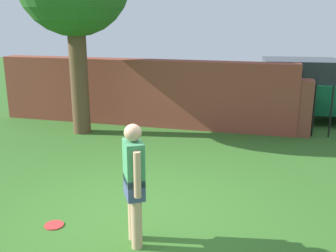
{
  "coord_description": "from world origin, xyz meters",
  "views": [
    {
      "loc": [
        1.82,
        -5.02,
        2.88
      ],
      "look_at": [
        0.12,
        1.51,
        1.0
      ],
      "focal_mm": 42.37,
      "sensor_mm": 36.0,
      "label": 1
    }
  ],
  "objects": [
    {
      "name": "person",
      "position": [
        0.25,
        -0.66,
        0.9
      ],
      "size": [
        0.37,
        0.48,
        1.62
      ],
      "rotation": [
        0.0,
        0.0,
        -1.04
      ],
      "color": "tan",
      "rests_on": "ground"
    },
    {
      "name": "frisbee_red",
      "position": [
        -1.02,
        -0.54,
        0.01
      ],
      "size": [
        0.27,
        0.27,
        0.02
      ],
      "primitive_type": "cylinder",
      "color": "red",
      "rests_on": "ground"
    },
    {
      "name": "brick_wall",
      "position": [
        -1.5,
        4.99,
        0.89
      ],
      "size": [
        8.07,
        0.5,
        1.77
      ],
      "primitive_type": "cube",
      "color": "brown",
      "rests_on": "ground"
    },
    {
      "name": "ground_plane",
      "position": [
        0.0,
        0.0,
        0.0
      ],
      "size": [
        40.0,
        40.0,
        0.0
      ],
      "primitive_type": "plane",
      "color": "#336623"
    },
    {
      "name": "car",
      "position": [
        2.62,
        6.64,
        0.86
      ],
      "size": [
        4.34,
        2.23,
        1.72
      ],
      "rotation": [
        0.0,
        0.0,
        3.24
      ],
      "color": "#0C4C2D",
      "rests_on": "ground"
    }
  ]
}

